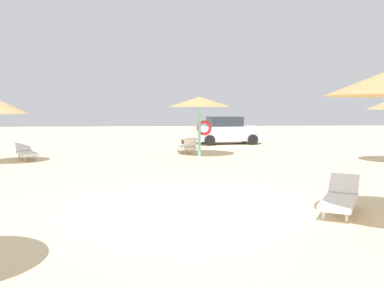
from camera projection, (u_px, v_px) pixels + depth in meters
ground_plane at (202, 209)px, 9.05m from camera, size 80.00×80.00×0.00m
parasol_0 at (200, 103)px, 18.42m from camera, size 2.87×2.87×2.77m
lounger_0 at (186, 146)px, 20.20m from camera, size 1.08×1.95×0.81m
lounger_3 at (340, 198)px, 8.72m from camera, size 1.52×1.94×0.74m
lounger_4 at (26, 152)px, 17.66m from camera, size 1.47×1.94×0.77m
bench_0 at (187, 143)px, 21.98m from camera, size 0.67×1.55×0.49m
parked_car at (227, 131)px, 25.09m from camera, size 4.17×2.35×1.72m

